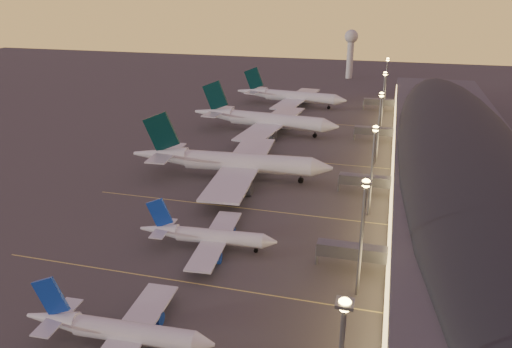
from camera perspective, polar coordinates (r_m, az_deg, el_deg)
The scene contains 10 objects.
ground at distance 115.56m, azimuth -6.96°, elevation -10.86°, with size 700.00×700.00×0.00m, color #413E3C.
airliner_narrow_south at distance 95.24m, azimuth -15.46°, elevation -16.89°, with size 35.73×31.92×12.77m.
airliner_narrow_north at distance 122.70m, azimuth -5.54°, elevation -7.08°, with size 34.53×30.92×12.33m.
airliner_wide_near at distance 164.91m, azimuth -2.92°, elevation 1.37°, with size 67.73×61.84×21.66m.
airliner_wide_mid at distance 217.86m, azimuth 0.91°, elevation 6.21°, with size 66.53×60.95×21.28m.
airliner_wide_far at distance 268.35m, azimuth 3.97°, elevation 8.84°, with size 60.55×55.52×19.37m.
terminal_building at distance 172.52m, azimuth 22.13°, elevation 1.83°, with size 56.35×255.00×17.46m.
light_masts at distance 161.36m, azimuth 13.69°, elevation 4.82°, with size 2.20×217.20×25.90m.
radar_tower at distance 353.84m, azimuth 10.78°, elevation 14.20°, with size 9.00×9.00×32.50m.
lane_markings at distance 148.99m, azimuth -1.25°, elevation -3.10°, with size 90.00×180.36×0.00m.
Camera 1 is at (38.88, -90.55, 60.36)m, focal length 35.00 mm.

